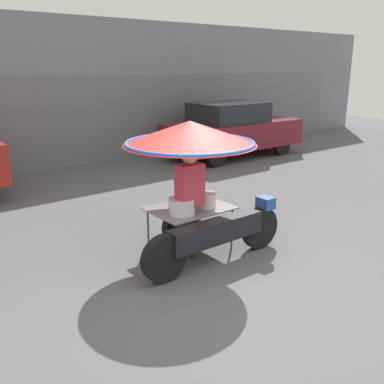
# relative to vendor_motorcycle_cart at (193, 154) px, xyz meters

# --- Properties ---
(ground_plane) EXTENTS (36.00, 36.00, 0.00)m
(ground_plane) POSITION_rel_vendor_motorcycle_cart_xyz_m (-0.20, -1.09, -1.49)
(ground_plane) COLOR #56565B
(shopfront_building) EXTENTS (28.00, 2.06, 3.93)m
(shopfront_building) POSITION_rel_vendor_motorcycle_cart_xyz_m (-0.20, 7.43, 0.47)
(shopfront_building) COLOR gray
(shopfront_building) RESTS_ON ground
(vendor_motorcycle_cart) EXTENTS (2.39, 1.91, 1.94)m
(vendor_motorcycle_cart) POSITION_rel_vendor_motorcycle_cart_xyz_m (0.00, 0.00, 0.00)
(vendor_motorcycle_cart) COLOR black
(vendor_motorcycle_cart) RESTS_ON ground
(vendor_person) EXTENTS (0.38, 0.22, 1.60)m
(vendor_person) POSITION_rel_vendor_motorcycle_cart_xyz_m (-0.17, -0.13, -0.59)
(vendor_person) COLOR #4C473D
(vendor_person) RESTS_ON ground
(parked_car) EXTENTS (4.32, 1.77, 1.64)m
(parked_car) POSITION_rel_vendor_motorcycle_cart_xyz_m (5.19, 4.75, -0.66)
(parked_car) COLOR black
(parked_car) RESTS_ON ground
(potted_plant) EXTENTS (0.59, 0.59, 0.81)m
(potted_plant) POSITION_rel_vendor_motorcycle_cart_xyz_m (8.84, 5.90, -1.02)
(potted_plant) COLOR brown
(potted_plant) RESTS_ON ground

